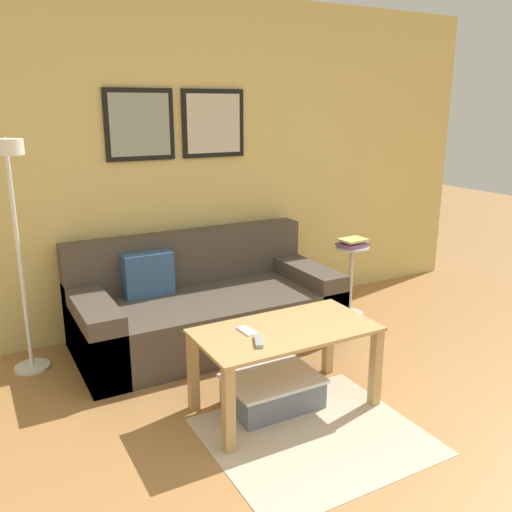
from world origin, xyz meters
TOP-DOWN VIEW (x-y plane):
  - wall_back at (-0.00, 2.95)m, footprint 5.60×0.09m
  - area_rug at (-0.09, 1.02)m, footprint 1.12×0.98m
  - couch at (-0.10, 2.47)m, footprint 1.92×0.92m
  - coffee_table at (-0.07, 1.36)m, footprint 1.04×0.55m
  - storage_bin at (-0.13, 1.41)m, footprint 0.55×0.39m
  - floor_lamp at (-1.33, 2.47)m, footprint 0.23×0.46m
  - side_table at (1.19, 2.35)m, footprint 0.28×0.28m
  - book_stack at (1.18, 2.34)m, footprint 0.25×0.19m
  - remote_control at (-0.30, 1.27)m, footprint 0.10×0.15m
  - cell_phone at (-0.29, 1.43)m, footprint 0.07×0.14m

SIDE VIEW (x-z plane):
  - area_rug at x=-0.09m, z-range 0.00..0.01m
  - storage_bin at x=-0.13m, z-range 0.00..0.19m
  - couch at x=-0.10m, z-range -0.13..0.66m
  - side_table at x=1.19m, z-range 0.05..0.66m
  - coffee_table at x=-0.07m, z-range 0.15..0.65m
  - cell_phone at x=-0.29m, z-range 0.50..0.51m
  - remote_control at x=-0.30m, z-range 0.50..0.52m
  - book_stack at x=1.18m, z-range 0.60..0.67m
  - floor_lamp at x=-1.33m, z-range 0.19..1.73m
  - wall_back at x=0.00m, z-range 0.01..2.56m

